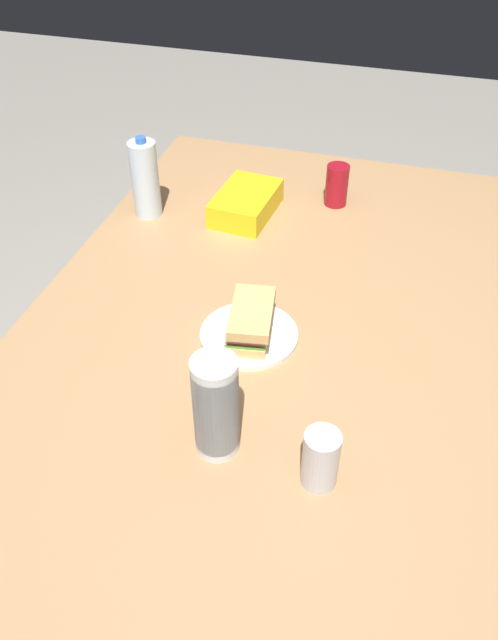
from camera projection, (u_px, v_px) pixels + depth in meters
The scene contains 9 objects.
ground_plane at pixel (255, 513), 1.97m from camera, with size 8.00×8.00×0.00m, color gray.
dining_table at pixel (256, 353), 1.52m from camera, with size 1.83×1.09×0.76m.
paper_plate at pixel (249, 335), 1.45m from camera, with size 0.22×0.22×0.01m, color white.
sandwich at pixel (250, 320), 1.42m from camera, with size 0.19×0.12×0.08m.
soda_can_red at pixel (337, 185), 1.86m from camera, with size 0.07×0.07×0.12m, color maroon.
chip_bag at pixel (246, 203), 1.83m from camera, with size 0.23×0.15×0.07m, color yellow.
water_bottle_tall at pixel (145, 179), 1.79m from camera, with size 0.08×0.08×0.23m.
plastic_cup_stack at pixel (216, 407), 1.15m from camera, with size 0.08×0.08×0.22m.
soda_can_silver at pixel (321, 459), 1.12m from camera, with size 0.07×0.07×0.12m, color silver.
Camera 1 is at (1.07, 0.29, 1.73)m, focal length 35.96 mm.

